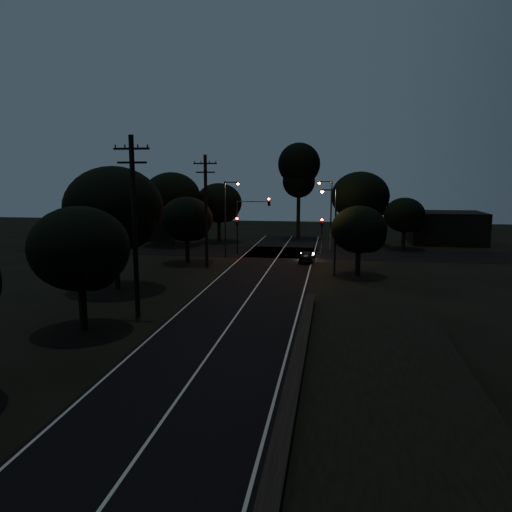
% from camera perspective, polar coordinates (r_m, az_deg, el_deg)
% --- Properties ---
extents(ground, '(160.00, 160.00, 0.00)m').
position_cam_1_polar(ground, '(17.03, -13.64, -21.72)').
color(ground, black).
extents(road_surface, '(60.00, 70.00, 0.03)m').
position_cam_1_polar(road_surface, '(45.74, 1.39, -1.65)').
color(road_surface, black).
rests_on(road_surface, ground).
extents(retaining_wall, '(6.93, 26.00, 1.60)m').
position_cam_1_polar(retaining_wall, '(18.38, 14.43, -17.11)').
color(retaining_wall, black).
rests_on(retaining_wall, ground).
extents(utility_pole_mid, '(2.20, 0.30, 11.00)m').
position_cam_1_polar(utility_pole_mid, '(30.93, -13.73, 3.54)').
color(utility_pole_mid, black).
rests_on(utility_pole_mid, ground).
extents(utility_pole_far, '(2.20, 0.30, 10.50)m').
position_cam_1_polar(utility_pole_far, '(47.04, -5.74, 5.34)').
color(utility_pole_far, black).
rests_on(utility_pole_far, ground).
extents(tree_left_b, '(5.52, 5.52, 7.02)m').
position_cam_1_polar(tree_left_b, '(29.06, -19.28, 0.56)').
color(tree_left_b, black).
rests_on(tree_left_b, ground).
extents(tree_left_c, '(7.39, 7.39, 9.34)m').
position_cam_1_polar(tree_left_c, '(38.86, -15.66, 5.03)').
color(tree_left_c, black).
rests_on(tree_left_c, ground).
extents(tree_left_d, '(5.16, 5.16, 6.55)m').
position_cam_1_polar(tree_left_d, '(49.59, -7.76, 4.06)').
color(tree_left_d, black).
rests_on(tree_left_d, ground).
extents(tree_far_nw, '(6.01, 6.01, 7.61)m').
position_cam_1_polar(tree_far_nw, '(65.07, -4.13, 5.96)').
color(tree_far_nw, black).
rests_on(tree_far_nw, ground).
extents(tree_far_w, '(7.05, 7.05, 8.99)m').
position_cam_1_polar(tree_far_w, '(62.49, -9.44, 6.56)').
color(tree_far_w, black).
rests_on(tree_far_w, ground).
extents(tree_far_ne, '(7.17, 7.17, 9.07)m').
position_cam_1_polar(tree_far_ne, '(63.41, 12.06, 6.54)').
color(tree_far_ne, black).
rests_on(tree_far_ne, ground).
extents(tree_far_e, '(4.76, 4.76, 6.04)m').
position_cam_1_polar(tree_far_e, '(61.06, 16.76, 4.41)').
color(tree_far_e, black).
rests_on(tree_far_e, ground).
extents(tree_right_a, '(4.78, 4.78, 6.08)m').
position_cam_1_polar(tree_right_a, '(43.63, 11.90, 2.84)').
color(tree_right_a, black).
rests_on(tree_right_a, ground).
extents(tall_pine, '(5.69, 5.69, 12.94)m').
position_cam_1_polar(tall_pine, '(68.58, 4.93, 9.79)').
color(tall_pine, black).
rests_on(tall_pine, ground).
extents(building_left, '(10.00, 8.00, 4.40)m').
position_cam_1_polar(building_left, '(70.64, -12.62, 3.80)').
color(building_left, black).
rests_on(building_left, ground).
extents(building_right, '(9.00, 7.00, 4.00)m').
position_cam_1_polar(building_right, '(68.22, 20.87, 3.06)').
color(building_right, black).
rests_on(building_right, ground).
extents(signal_left, '(0.28, 0.35, 4.10)m').
position_cam_1_polar(signal_left, '(54.73, -2.16, 3.15)').
color(signal_left, black).
rests_on(signal_left, ground).
extents(signal_right, '(0.28, 0.35, 4.10)m').
position_cam_1_polar(signal_right, '(53.73, 7.53, 2.96)').
color(signal_right, black).
rests_on(signal_right, ground).
extents(signal_mast, '(3.70, 0.35, 6.25)m').
position_cam_1_polar(signal_mast, '(54.29, -0.42, 4.70)').
color(signal_mast, black).
rests_on(signal_mast, ground).
extents(streetlight_a, '(1.66, 0.26, 8.00)m').
position_cam_1_polar(streetlight_a, '(52.76, -3.34, 4.87)').
color(streetlight_a, black).
rests_on(streetlight_a, ground).
extents(streetlight_b, '(1.66, 0.26, 8.00)m').
position_cam_1_polar(streetlight_b, '(57.55, 8.38, 5.15)').
color(streetlight_b, black).
rests_on(streetlight_b, ground).
extents(streetlight_c, '(1.46, 0.26, 7.50)m').
position_cam_1_polar(streetlight_c, '(43.62, 8.84, 3.47)').
color(streetlight_c, black).
rests_on(streetlight_c, ground).
extents(car, '(1.43, 3.44, 1.16)m').
position_cam_1_polar(car, '(50.27, 5.76, -0.04)').
color(car, black).
rests_on(car, ground).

